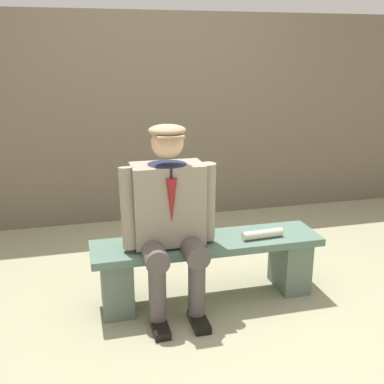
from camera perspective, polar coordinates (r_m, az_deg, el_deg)
name	(u,v)px	position (r m, az deg, el deg)	size (l,w,h in m)	color
ground_plane	(207,297)	(3.38, 1.84, -12.77)	(30.00, 30.00, 0.00)	gray
bench	(207,261)	(3.25, 1.88, -8.51)	(1.58, 0.38, 0.44)	#506C5C
seated_man	(170,213)	(2.98, -2.77, -2.56)	(0.63, 0.57, 1.24)	gray
rolled_magazine	(263,234)	(3.23, 8.67, -5.14)	(0.06, 0.06, 0.29)	beige
stadium_wall	(158,118)	(4.77, -4.24, 9.02)	(12.00, 0.24, 2.04)	#675A4B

